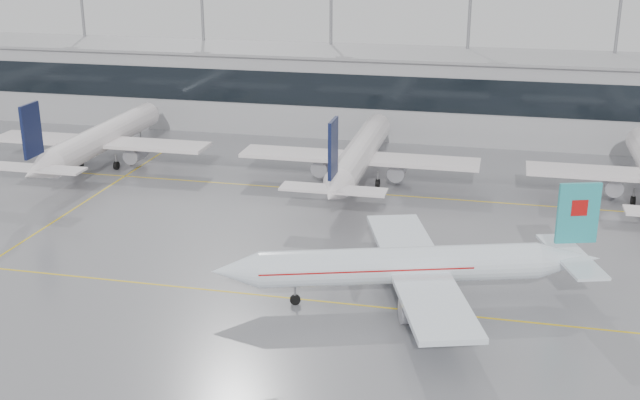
# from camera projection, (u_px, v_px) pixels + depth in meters

# --- Properties ---
(ground) EXTENTS (320.00, 320.00, 0.00)m
(ground) POSITION_uv_depth(u_px,v_px,m) (289.00, 298.00, 69.47)
(ground) COLOR slate
(ground) RESTS_ON ground
(taxi_line_main) EXTENTS (120.00, 0.25, 0.01)m
(taxi_line_main) POSITION_uv_depth(u_px,v_px,m) (289.00, 298.00, 69.46)
(taxi_line_main) COLOR yellow
(taxi_line_main) RESTS_ON ground
(taxi_line_north) EXTENTS (120.00, 0.25, 0.01)m
(taxi_line_north) POSITION_uv_depth(u_px,v_px,m) (353.00, 192.00, 97.14)
(taxi_line_north) COLOR yellow
(taxi_line_north) RESTS_ON ground
(taxi_line_cross) EXTENTS (0.25, 60.00, 0.01)m
(taxi_line_cross) POSITION_uv_depth(u_px,v_px,m) (65.00, 214.00, 89.64)
(taxi_line_cross) COLOR yellow
(taxi_line_cross) RESTS_ON ground
(terminal) EXTENTS (180.00, 15.00, 12.00)m
(terminal) POSITION_uv_depth(u_px,v_px,m) (392.00, 93.00, 124.73)
(terminal) COLOR #9C9CA0
(terminal) RESTS_ON ground
(terminal_glass) EXTENTS (180.00, 0.20, 5.00)m
(terminal_glass) POSITION_uv_depth(u_px,v_px,m) (385.00, 93.00, 117.28)
(terminal_glass) COLOR black
(terminal_glass) RESTS_ON ground
(terminal_roof) EXTENTS (182.00, 16.00, 0.40)m
(terminal_roof) POSITION_uv_depth(u_px,v_px,m) (393.00, 53.00, 122.73)
(terminal_roof) COLOR gray
(terminal_roof) RESTS_ON ground
(light_masts) EXTENTS (156.40, 1.00, 22.60)m
(light_masts) POSITION_uv_depth(u_px,v_px,m) (398.00, 40.00, 127.90)
(light_masts) COLOR gray
(light_masts) RESTS_ON ground
(air_canada_jet) EXTENTS (32.82, 26.14, 10.22)m
(air_canada_jet) POSITION_uv_depth(u_px,v_px,m) (415.00, 266.00, 68.06)
(air_canada_jet) COLOR white
(air_canada_jet) RESTS_ON ground
(parked_jet_b) EXTENTS (29.64, 36.96, 11.72)m
(parked_jet_b) POSITION_uv_depth(u_px,v_px,m) (101.00, 139.00, 106.74)
(parked_jet_b) COLOR white
(parked_jet_b) RESTS_ON ground
(parked_jet_c) EXTENTS (29.64, 36.96, 11.72)m
(parked_jet_c) POSITION_uv_depth(u_px,v_px,m) (359.00, 155.00, 99.35)
(parked_jet_c) COLOR white
(parked_jet_c) RESTS_ON ground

